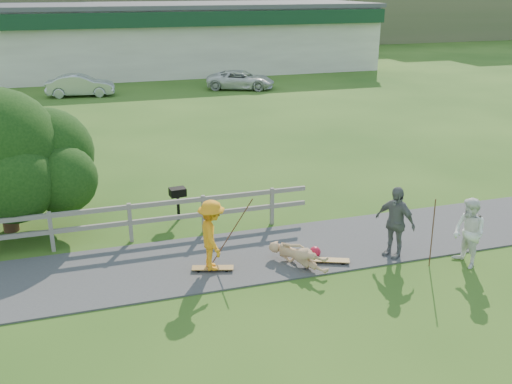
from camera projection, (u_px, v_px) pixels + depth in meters
The scene contains 17 objects.
ground at pixel (235, 289), 13.00m from camera, with size 260.00×260.00×0.00m, color #274F16.
path at pixel (220, 260), 14.34m from camera, with size 34.00×3.00×0.04m, color #3E3E40.
fence at pixel (25, 229), 14.42m from camera, with size 15.05×0.10×1.10m.
strip_mall at pixel (166, 37), 44.54m from camera, with size 32.50×10.75×5.10m.
skater_rider at pixel (212, 239), 13.48m from camera, with size 1.12×0.64×1.73m, color orange.
skater_fallen at pixel (298, 255), 13.93m from camera, with size 1.68×0.40×0.61m, color tan.
spectator_a at pixel (469, 233), 13.80m from camera, with size 0.85×0.66×1.74m, color white.
spectator_b at pixel (395, 222), 14.24m from camera, with size 1.10×0.46×1.88m, color slate.
car_silver at pixel (80, 85), 34.87m from camera, with size 1.41×4.04×1.33m, color #B1B4B9.
car_white at pixel (241, 80), 37.27m from camera, with size 2.02×4.38×1.22m, color silver.
tree at pixel (2, 171), 15.47m from camera, with size 5.24×5.24×3.54m, color black, non-canonical shape.
bbq at pixel (178, 204), 16.64m from camera, with size 0.46×0.35×0.99m, color black, non-canonical shape.
longboard_rider at pixel (213, 270), 13.76m from camera, with size 1.00×0.24×0.11m, color olive, non-canonical shape.
longboard_fallen at pixel (329, 262), 14.15m from camera, with size 0.99×0.24×0.11m, color olive, non-canonical shape.
helmet at pixel (315, 252), 14.46m from camera, with size 0.29×0.29×0.29m, color red.
pole_rider at pixel (232, 226), 13.97m from camera, with size 0.03×0.03×1.94m, color #543221.
pole_spec_left at pixel (432, 233), 13.75m from camera, with size 0.03×0.03×1.77m, color #543221.
Camera 1 is at (-2.95, -11.06, 6.57)m, focal length 40.00 mm.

